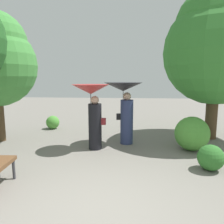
{
  "coord_description": "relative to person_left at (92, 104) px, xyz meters",
  "views": [
    {
      "loc": [
        0.57,
        -3.25,
        2.15
      ],
      "look_at": [
        0.0,
        3.62,
        1.06
      ],
      "focal_mm": 35.14,
      "sensor_mm": 36.0,
      "label": 1
    }
  ],
  "objects": [
    {
      "name": "bush_path_left",
      "position": [
        2.95,
        0.11,
        -0.87
      ],
      "size": [
        1.01,
        1.01,
        1.01
      ],
      "primitive_type": "sphere",
      "color": "#4C9338",
      "rests_on": "ground"
    },
    {
      "name": "person_left",
      "position": [
        0.0,
        0.0,
        0.0
      ],
      "size": [
        1.1,
        1.1,
        1.95
      ],
      "rotation": [
        0.0,
        0.0,
        1.57
      ],
      "color": "black",
      "rests_on": "ground"
    },
    {
      "name": "tree_near_right",
      "position": [
        3.98,
        1.5,
        1.86
      ],
      "size": [
        3.52,
        3.52,
        5.19
      ],
      "color": "#4C3823",
      "rests_on": "ground"
    },
    {
      "name": "bush_behind_bench",
      "position": [
        -2.14,
        2.47,
        -1.1
      ],
      "size": [
        0.56,
        0.56,
        0.56
      ],
      "primitive_type": "sphere",
      "color": "#4C9338",
      "rests_on": "ground"
    },
    {
      "name": "ground_plane",
      "position": [
        0.54,
        -3.12,
        -1.38
      ],
      "size": [
        40.0,
        40.0,
        0.0
      ],
      "primitive_type": "plane",
      "color": "slate"
    },
    {
      "name": "person_right",
      "position": [
        0.93,
        0.63,
        0.05
      ],
      "size": [
        1.22,
        1.22,
        1.99
      ],
      "rotation": [
        0.0,
        0.0,
        1.57
      ],
      "color": "navy",
      "rests_on": "ground"
    },
    {
      "name": "bush_path_right",
      "position": [
        3.0,
        -1.33,
        -1.08
      ],
      "size": [
        0.61,
        0.61,
        0.61
      ],
      "primitive_type": "sphere",
      "color": "#2D6B28",
      "rests_on": "ground"
    }
  ]
}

